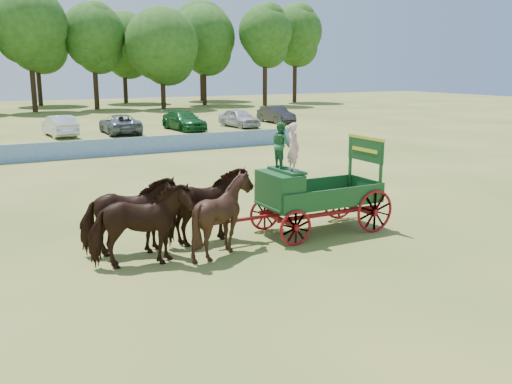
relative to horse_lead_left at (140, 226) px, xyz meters
name	(u,v)px	position (x,y,z in m)	size (l,w,h in m)	color
ground	(265,228)	(4.73, 1.67, -1.13)	(160.00, 160.00, 0.00)	#A18F49
horse_lead_left	(140,226)	(0.00, 0.00, 0.00)	(1.22, 2.68, 2.27)	black
horse_lead_right	(129,216)	(0.00, 1.10, 0.00)	(1.22, 2.68, 2.27)	black
horse_wheel_left	(223,215)	(2.40, 0.00, 0.00)	(1.83, 2.06, 2.27)	black
horse_wheel_right	(207,207)	(2.40, 1.10, 0.00)	(1.22, 2.68, 2.27)	black
farm_dray	(301,186)	(5.38, 0.57, 0.43)	(6.00, 2.00, 3.60)	maroon
sponsor_banner	(103,148)	(3.73, 19.67, -0.61)	(26.00, 0.08, 1.05)	#1E4BA6
parked_cars	(26,127)	(0.83, 31.60, -0.35)	(46.53, 7.33, 1.63)	silver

